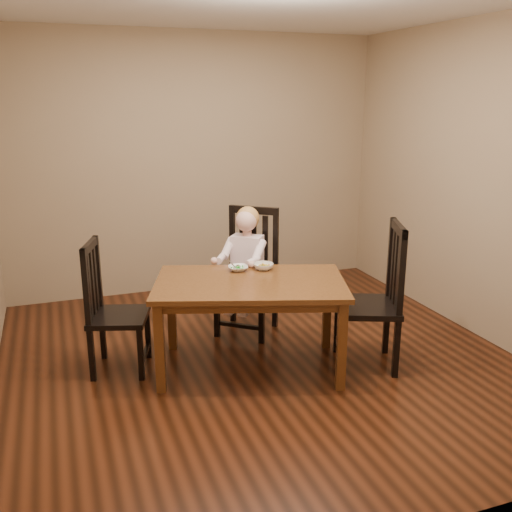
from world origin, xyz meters
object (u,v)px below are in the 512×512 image
object	(u,v)px
bowl_peas	(238,268)
chair_left	(112,310)
toddler	(246,258)
chair_right	(375,299)
bowl_veg	(263,266)
chair_child	(249,273)
dining_table	(250,291)

from	to	relation	value
bowl_peas	chair_left	bearing A→B (deg)	176.95
toddler	bowl_peas	distance (m)	0.45
chair_right	toddler	distance (m)	1.20
toddler	bowl_veg	distance (m)	0.44
chair_right	toddler	xyz separation A→B (m)	(-0.72, 0.95, 0.14)
bowl_veg	chair_child	bearing A→B (deg)	85.19
bowl_peas	chair_child	bearing A→B (deg)	61.45
chair_child	chair_right	distance (m)	1.21
chair_left	bowl_peas	world-z (taller)	chair_left
chair_child	toddler	distance (m)	0.17
chair_left	bowl_veg	world-z (taller)	chair_left
dining_table	chair_child	bearing A→B (deg)	71.75
dining_table	chair_child	world-z (taller)	chair_child
chair_child	chair_right	size ratio (longest dim) A/B	0.97
toddler	bowl_peas	bearing A→B (deg)	101.50
bowl_veg	toddler	bearing A→B (deg)	89.28
chair_child	chair_right	xyz separation A→B (m)	(0.69, -1.00, 0.02)
bowl_veg	bowl_peas	bearing A→B (deg)	169.09
dining_table	bowl_peas	distance (m)	0.30
dining_table	chair_left	size ratio (longest dim) A/B	1.59
chair_child	bowl_peas	distance (m)	0.54
chair_right	bowl_veg	world-z (taller)	chair_right
chair_left	dining_table	bearing A→B (deg)	88.88
chair_child	chair_left	size ratio (longest dim) A/B	1.09
chair_left	toddler	bearing A→B (deg)	123.58
chair_child	bowl_veg	distance (m)	0.53
bowl_peas	bowl_veg	size ratio (longest dim) A/B	0.97
dining_table	toddler	distance (m)	0.72
chair_child	bowl_veg	bearing A→B (deg)	123.97
chair_child	chair_left	xyz separation A→B (m)	(-1.24, -0.39, -0.04)
chair_left	toddler	world-z (taller)	chair_left
bowl_veg	chair_left	bearing A→B (deg)	175.61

